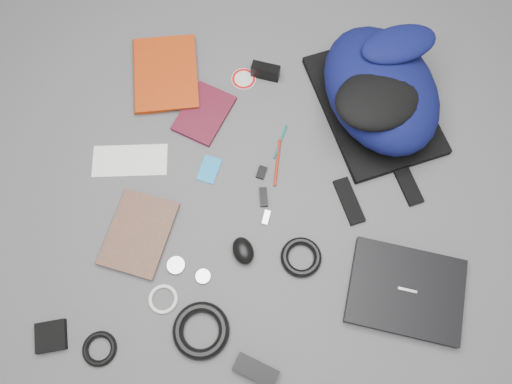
{
  "coord_description": "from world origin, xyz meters",
  "views": [
    {
      "loc": [
        0.02,
        -0.52,
        1.44
      ],
      "look_at": [
        0.0,
        0.0,
        0.02
      ],
      "focal_mm": 35.0,
      "sensor_mm": 36.0,
      "label": 1
    }
  ],
  "objects_px": {
    "comic_book": "(111,226)",
    "pouch": "(51,336)",
    "laptop": "(406,291)",
    "mouse": "(243,251)",
    "dvd_case": "(204,113)",
    "power_brick": "(256,370)",
    "compact_camera": "(266,71)",
    "textbook_red": "(134,77)",
    "backpack": "(381,89)"
  },
  "relations": [
    {
      "from": "pouch",
      "to": "laptop",
      "type": "bearing_deg",
      "value": 9.1
    },
    {
      "from": "textbook_red",
      "to": "power_brick",
      "type": "relative_size",
      "value": 2.39
    },
    {
      "from": "textbook_red",
      "to": "mouse",
      "type": "relative_size",
      "value": 3.38
    },
    {
      "from": "backpack",
      "to": "mouse",
      "type": "distance_m",
      "value": 0.65
    },
    {
      "from": "dvd_case",
      "to": "laptop",
      "type": "bearing_deg",
      "value": -17.68
    },
    {
      "from": "backpack",
      "to": "mouse",
      "type": "relative_size",
      "value": 6.1
    },
    {
      "from": "textbook_red",
      "to": "dvd_case",
      "type": "distance_m",
      "value": 0.27
    },
    {
      "from": "laptop",
      "to": "power_brick",
      "type": "bearing_deg",
      "value": -140.47
    },
    {
      "from": "comic_book",
      "to": "pouch",
      "type": "height_order",
      "value": "pouch"
    },
    {
      "from": "comic_book",
      "to": "pouch",
      "type": "xyz_separation_m",
      "value": [
        -0.12,
        -0.32,
        0.0
      ]
    },
    {
      "from": "backpack",
      "to": "dvd_case",
      "type": "bearing_deg",
      "value": 164.63
    },
    {
      "from": "comic_book",
      "to": "mouse",
      "type": "height_order",
      "value": "mouse"
    },
    {
      "from": "dvd_case",
      "to": "pouch",
      "type": "xyz_separation_m",
      "value": [
        -0.37,
        -0.71,
        0.0
      ]
    },
    {
      "from": "backpack",
      "to": "compact_camera",
      "type": "height_order",
      "value": "backpack"
    },
    {
      "from": "compact_camera",
      "to": "laptop",
      "type": "bearing_deg",
      "value": -46.63
    },
    {
      "from": "power_brick",
      "to": "pouch",
      "type": "height_order",
      "value": "power_brick"
    },
    {
      "from": "laptop",
      "to": "dvd_case",
      "type": "distance_m",
      "value": 0.83
    },
    {
      "from": "textbook_red",
      "to": "power_brick",
      "type": "height_order",
      "value": "textbook_red"
    },
    {
      "from": "laptop",
      "to": "compact_camera",
      "type": "distance_m",
      "value": 0.82
    },
    {
      "from": "compact_camera",
      "to": "power_brick",
      "type": "bearing_deg",
      "value": -77.26
    },
    {
      "from": "dvd_case",
      "to": "mouse",
      "type": "height_order",
      "value": "mouse"
    },
    {
      "from": "dvd_case",
      "to": "power_brick",
      "type": "xyz_separation_m",
      "value": [
        0.2,
        -0.78,
        0.01
      ]
    },
    {
      "from": "compact_camera",
      "to": "mouse",
      "type": "distance_m",
      "value": 0.61
    },
    {
      "from": "backpack",
      "to": "pouch",
      "type": "relative_size",
      "value": 6.22
    },
    {
      "from": "power_brick",
      "to": "mouse",
      "type": "bearing_deg",
      "value": 121.69
    },
    {
      "from": "textbook_red",
      "to": "power_brick",
      "type": "bearing_deg",
      "value": -71.9
    },
    {
      "from": "laptop",
      "to": "comic_book",
      "type": "distance_m",
      "value": 0.88
    },
    {
      "from": "comic_book",
      "to": "mouse",
      "type": "bearing_deg",
      "value": 4.8
    },
    {
      "from": "mouse",
      "to": "laptop",
      "type": "bearing_deg",
      "value": -34.28
    },
    {
      "from": "backpack",
      "to": "dvd_case",
      "type": "distance_m",
      "value": 0.56
    },
    {
      "from": "comic_book",
      "to": "textbook_red",
      "type": "bearing_deg",
      "value": 103.34
    },
    {
      "from": "backpack",
      "to": "pouch",
      "type": "bearing_deg",
      "value": -161.04
    },
    {
      "from": "laptop",
      "to": "pouch",
      "type": "bearing_deg",
      "value": -159.84
    },
    {
      "from": "dvd_case",
      "to": "compact_camera",
      "type": "relative_size",
      "value": 2.09
    },
    {
      "from": "textbook_red",
      "to": "dvd_case",
      "type": "relative_size",
      "value": 1.44
    },
    {
      "from": "textbook_red",
      "to": "mouse",
      "type": "xyz_separation_m",
      "value": [
        0.39,
        -0.58,
        0.01
      ]
    },
    {
      "from": "backpack",
      "to": "laptop",
      "type": "bearing_deg",
      "value": -104.54
    },
    {
      "from": "laptop",
      "to": "mouse",
      "type": "relative_size",
      "value": 3.78
    },
    {
      "from": "dvd_case",
      "to": "power_brick",
      "type": "distance_m",
      "value": 0.8
    },
    {
      "from": "comic_book",
      "to": "laptop",
      "type": "bearing_deg",
      "value": 3.41
    },
    {
      "from": "comic_book",
      "to": "pouch",
      "type": "bearing_deg",
      "value": -96.59
    },
    {
      "from": "comic_book",
      "to": "dvd_case",
      "type": "distance_m",
      "value": 0.46
    },
    {
      "from": "backpack",
      "to": "compact_camera",
      "type": "relative_size",
      "value": 5.46
    },
    {
      "from": "comic_book",
      "to": "mouse",
      "type": "relative_size",
      "value": 2.89
    },
    {
      "from": "textbook_red",
      "to": "dvd_case",
      "type": "height_order",
      "value": "textbook_red"
    },
    {
      "from": "comic_book",
      "to": "power_brick",
      "type": "relative_size",
      "value": 2.04
    },
    {
      "from": "mouse",
      "to": "pouch",
      "type": "relative_size",
      "value": 1.02
    },
    {
      "from": "dvd_case",
      "to": "power_brick",
      "type": "bearing_deg",
      "value": -51.61
    },
    {
      "from": "dvd_case",
      "to": "compact_camera",
      "type": "xyz_separation_m",
      "value": [
        0.2,
        0.15,
        0.02
      ]
    },
    {
      "from": "comic_book",
      "to": "dvd_case",
      "type": "relative_size",
      "value": 1.23
    }
  ]
}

